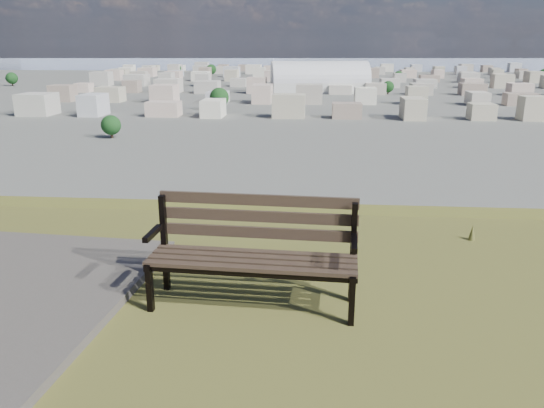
{
  "coord_description": "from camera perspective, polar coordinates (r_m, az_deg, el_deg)",
  "views": [
    {
      "loc": [
        0.61,
        -2.59,
        27.13
      ],
      "look_at": [
        0.11,
        3.42,
        25.3
      ],
      "focal_mm": 35.0,
      "sensor_mm": 36.0,
      "label": 1
    }
  ],
  "objects": [
    {
      "name": "city_blocks",
      "position": [
        397.74,
        4.76,
        13.44
      ],
      "size": [
        395.0,
        361.0,
        7.0
      ],
      "color": "beige",
      "rests_on": "ground"
    },
    {
      "name": "arena",
      "position": [
        312.51,
        5.11,
        12.86
      ],
      "size": [
        57.85,
        32.11,
        23.1
      ],
      "rotation": [
        0.0,
        0.0,
        0.17
      ],
      "color": "silver",
      "rests_on": "ground"
    },
    {
      "name": "park_bench",
      "position": [
        4.45,
        -1.95,
        -4.52
      ],
      "size": [
        1.75,
        0.65,
        0.9
      ],
      "rotation": [
        0.0,
        0.0,
        -0.06
      ],
      "color": "#3B3022",
      "rests_on": "hilltop_mesa"
    },
    {
      "name": "city_trees",
      "position": [
        323.49,
        -0.07,
        12.95
      ],
      "size": [
        406.52,
        387.2,
        9.98
      ],
      "color": "#2F2217",
      "rests_on": "ground"
    },
    {
      "name": "far_hills",
      "position": [
        1406.86,
        2.32,
        16.83
      ],
      "size": [
        2050.0,
        340.0,
        60.0
      ],
      "color": "#939AB6",
      "rests_on": "ground"
    },
    {
      "name": "bay_water",
      "position": [
        903.0,
        4.86,
        15.13
      ],
      "size": [
        2400.0,
        700.0,
        0.12
      ],
      "primitive_type": "cube",
      "color": "#8797AC",
      "rests_on": "ground"
    }
  ]
}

